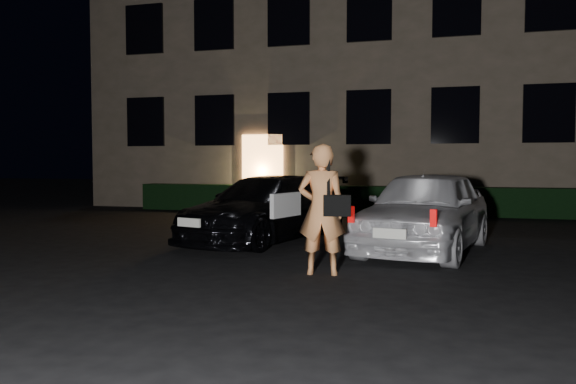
# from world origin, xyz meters

# --- Properties ---
(ground) EXTENTS (80.00, 80.00, 0.00)m
(ground) POSITION_xyz_m (0.00, 0.00, 0.00)
(ground) COLOR black
(ground) RESTS_ON ground
(building) EXTENTS (20.00, 8.11, 12.00)m
(building) POSITION_xyz_m (-0.00, 14.99, 6.00)
(building) COLOR brown
(building) RESTS_ON ground
(hedge) EXTENTS (15.00, 0.70, 0.85)m
(hedge) POSITION_xyz_m (0.00, 10.50, 0.42)
(hedge) COLOR black
(hedge) RESTS_ON ground
(sedan) EXTENTS (3.01, 4.83, 1.30)m
(sedan) POSITION_xyz_m (-1.19, 4.04, 0.65)
(sedan) COLOR black
(sedan) RESTS_ON ground
(hatch) EXTENTS (2.59, 4.57, 1.46)m
(hatch) POSITION_xyz_m (1.97, 3.38, 0.73)
(hatch) COLOR silver
(hatch) RESTS_ON ground
(man) EXTENTS (0.80, 0.52, 1.83)m
(man) POSITION_xyz_m (0.63, 0.89, 0.92)
(man) COLOR #DF8C50
(man) RESTS_ON ground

